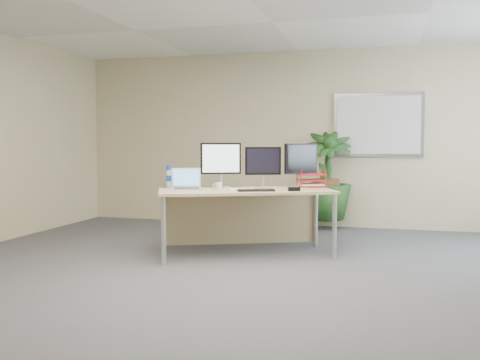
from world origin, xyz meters
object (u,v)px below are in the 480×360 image
(floor_plant, at_px, (326,179))
(monitor_left, at_px, (221,162))
(monitor_right, at_px, (263,164))
(laptop, at_px, (187,184))
(desk, at_px, (244,202))

(floor_plant, distance_m, monitor_left, 2.20)
(monitor_left, xyz_separation_m, monitor_right, (0.46, 0.23, -0.03))
(monitor_right, xyz_separation_m, laptop, (-0.77, -0.56, -0.22))
(desk, relative_size, monitor_left, 4.01)
(laptop, bearing_deg, desk, 23.67)
(laptop, bearing_deg, floor_plant, 59.20)
(monitor_left, distance_m, monitor_right, 0.52)
(desk, height_order, laptop, laptop)
(monitor_left, bearing_deg, desk, -11.64)
(floor_plant, relative_size, monitor_left, 2.82)
(monitor_left, xyz_separation_m, laptop, (-0.31, -0.33, -0.24))
(desk, bearing_deg, monitor_left, 168.36)
(laptop, bearing_deg, monitor_right, 36.31)
(floor_plant, bearing_deg, desk, -110.16)
(desk, bearing_deg, laptop, -156.33)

